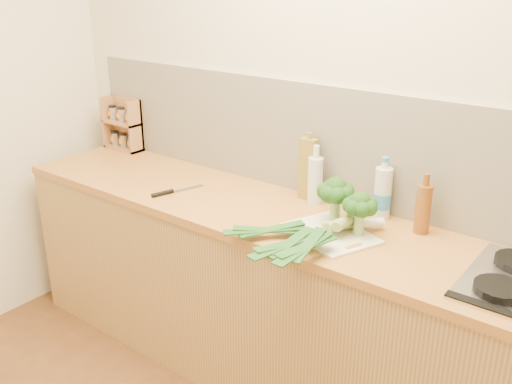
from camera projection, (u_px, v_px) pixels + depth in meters
room_shell at (338, 146)px, 2.62m from camera, size 3.50×3.50×3.50m
counter at (299, 308)px, 2.66m from camera, size 3.20×0.62×0.90m
chopping_board at (331, 233)px, 2.36m from camera, size 0.44×0.39×0.01m
broccoli_left at (336, 192)px, 2.41m from camera, size 0.16×0.16×0.20m
broccoli_right at (360, 206)px, 2.29m from camera, size 0.14×0.15×0.19m
leek_front at (322, 226)px, 2.35m from camera, size 0.49×0.52×0.04m
leek_mid at (325, 229)px, 2.28m from camera, size 0.19×0.64×0.04m
leek_back at (333, 229)px, 2.25m from camera, size 0.10×0.63×0.04m
chefs_knife at (169, 192)px, 2.79m from camera, size 0.11×0.28×0.02m
spice_rack at (124, 127)px, 3.46m from camera, size 0.26×0.10×0.31m
oil_tin at (308, 169)px, 2.68m from camera, size 0.08×0.05×0.32m
glass_bottle at (315, 180)px, 2.63m from camera, size 0.07×0.07×0.28m
amber_bottle at (423, 208)px, 2.34m from camera, size 0.06×0.06×0.26m
water_bottle at (382, 194)px, 2.49m from camera, size 0.08×0.08×0.26m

